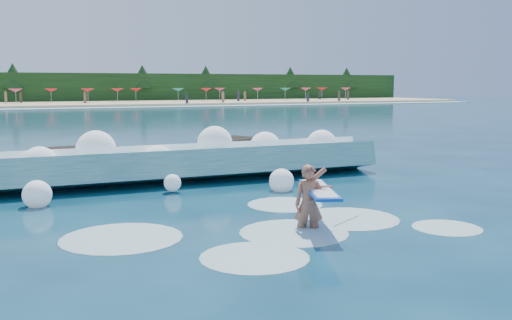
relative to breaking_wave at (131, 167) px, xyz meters
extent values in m
plane|color=#072B3E|center=(0.88, -6.73, -0.52)|extent=(200.00, 200.00, 0.00)
cube|color=tan|center=(0.88, 71.27, -0.32)|extent=(140.00, 20.00, 0.40)
cube|color=silver|center=(0.88, 60.27, -0.48)|extent=(140.00, 5.00, 0.08)
cube|color=black|center=(0.88, 81.27, 1.98)|extent=(140.00, 4.00, 5.00)
cube|color=teal|center=(0.00, -0.16, -0.09)|extent=(17.22, 2.62, 1.44)
cube|color=white|center=(0.00, 0.64, 0.34)|extent=(17.22, 1.21, 0.67)
cube|color=black|center=(-1.47, 1.37, -0.08)|extent=(2.41, 1.86, 1.26)
cube|color=black|center=(1.53, 0.57, -0.18)|extent=(2.18, 2.03, 0.97)
cube|color=black|center=(4.23, 1.77, -0.04)|extent=(2.42, 2.24, 1.36)
imported|color=#955B45|center=(2.34, -7.71, 0.06)|extent=(0.76, 0.64, 1.76)
cube|color=blue|center=(2.62, -7.66, 0.36)|extent=(1.34, 2.45, 0.06)
cube|color=white|center=(2.62, -7.66, 0.38)|extent=(1.17, 2.23, 0.06)
cylinder|color=black|center=(2.52, -8.91, -0.07)|extent=(0.01, 0.91, 0.43)
sphere|color=white|center=(-2.78, -0.17, 0.27)|extent=(1.08, 1.08, 1.08)
sphere|color=white|center=(-1.03, 0.38, 0.55)|extent=(1.30, 1.30, 1.30)
sphere|color=white|center=(0.81, -0.40, 0.23)|extent=(0.98, 0.98, 0.98)
sphere|color=white|center=(2.88, -0.10, 0.66)|extent=(1.21, 1.21, 1.21)
sphere|color=white|center=(5.12, 0.62, 0.35)|extent=(1.17, 1.17, 1.17)
sphere|color=white|center=(7.04, -0.23, 0.44)|extent=(1.14, 1.14, 1.14)
sphere|color=white|center=(-3.01, -2.65, -0.20)|extent=(0.76, 0.76, 0.76)
sphere|color=white|center=(0.78, -2.22, -0.22)|extent=(0.51, 0.51, 0.51)
sphere|color=white|center=(3.89, -3.24, -0.23)|extent=(0.76, 0.76, 0.76)
ellipsoid|color=silver|center=(1.95, -7.76, -0.52)|extent=(2.42, 2.42, 0.12)
ellipsoid|color=silver|center=(0.44, -9.05, -0.52)|extent=(2.10, 2.10, 0.10)
ellipsoid|color=silver|center=(3.75, -7.14, -0.52)|extent=(2.46, 2.46, 0.12)
ellipsoid|color=silver|center=(-1.57, -6.69, -0.52)|extent=(2.60, 2.60, 0.13)
ellipsoid|color=silver|center=(3.07, -5.08, -0.52)|extent=(2.04, 2.04, 0.10)
ellipsoid|color=silver|center=(5.29, -8.78, -0.52)|extent=(1.57, 1.57, 0.08)
cone|color=#C53964|center=(-2.01, 72.34, 1.73)|extent=(2.00, 2.00, 0.50)
cone|color=red|center=(2.94, 73.37, 1.73)|extent=(2.00, 2.00, 0.50)
cone|color=red|center=(8.09, 71.48, 1.73)|extent=(2.00, 2.00, 0.50)
cone|color=red|center=(12.87, 73.36, 1.73)|extent=(2.00, 2.00, 0.50)
cone|color=red|center=(16.27, 75.64, 1.73)|extent=(2.00, 2.00, 0.50)
cone|color=#137B70|center=(22.54, 72.51, 1.73)|extent=(2.00, 2.00, 0.50)
cone|color=red|center=(27.47, 72.82, 1.73)|extent=(2.00, 2.00, 0.50)
cone|color=#C53964|center=(30.95, 75.66, 1.73)|extent=(2.00, 2.00, 0.50)
cone|color=#C53964|center=(36.69, 72.29, 1.73)|extent=(2.00, 2.00, 0.50)
cone|color=#137B70|center=(42.24, 72.71, 1.73)|extent=(2.00, 2.00, 0.50)
cone|color=#C53964|center=(47.13, 74.09, 1.73)|extent=(2.00, 2.00, 0.50)
cone|color=red|center=(51.01, 74.83, 1.73)|extent=(2.00, 2.00, 0.50)
cone|color=#C53964|center=(55.94, 74.39, 1.73)|extent=(2.00, 2.00, 0.50)
cube|color=#8C664C|center=(55.39, 61.33, 0.36)|extent=(0.35, 0.22, 1.61)
cube|color=#3F332D|center=(2.31, 64.84, 0.59)|extent=(0.35, 0.22, 1.42)
cube|color=#3F332D|center=(15.12, 71.65, 0.63)|extent=(0.35, 0.22, 1.49)
cube|color=#262633|center=(13.71, 65.60, 0.62)|extent=(0.35, 0.22, 1.48)
cube|color=#8C664C|center=(8.95, 66.15, 0.59)|extent=(0.35, 0.22, 1.42)
cube|color=#262633|center=(43.54, 67.01, 0.64)|extent=(0.35, 0.22, 1.52)
cube|color=brown|center=(52.88, 68.81, 0.67)|extent=(0.35, 0.22, 1.58)
cube|color=#3F332D|center=(5.74, 69.09, 0.62)|extent=(0.35, 0.22, 1.49)
cube|color=#8C664C|center=(-2.20, 68.10, 0.63)|extent=(0.35, 0.22, 1.49)
cube|color=#262633|center=(37.50, 74.62, 0.67)|extent=(0.35, 0.22, 1.58)
cube|color=#8C664C|center=(-0.92, 66.04, 0.61)|extent=(0.35, 0.22, 1.46)
cube|color=brown|center=(19.02, 66.19, 0.57)|extent=(0.35, 0.22, 1.38)
camera|label=1|loc=(-3.68, -18.47, 2.69)|focal=40.00mm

